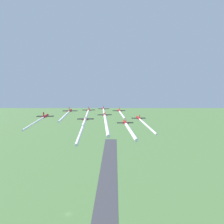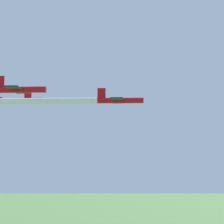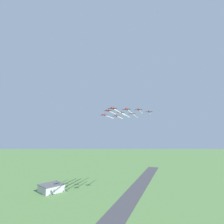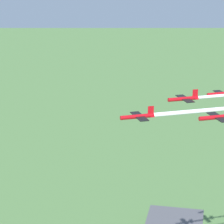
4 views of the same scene
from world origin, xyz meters
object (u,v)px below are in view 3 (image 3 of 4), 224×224
object	(u,v)px
hangar	(51,188)
jet_2	(108,111)
jet_5	(104,115)
jet_0	(113,108)
jet_4	(121,112)
jet_7	(132,114)
jet_3	(138,110)
jet_1	(126,109)
jet_6	(149,112)
jet_8	(116,116)

from	to	relation	value
hangar	jet_2	distance (m)	134.58
jet_2	jet_5	world-z (taller)	jet_2
jet_0	jet_4	bearing A→B (deg)	-90.00
jet_2	jet_7	world-z (taller)	jet_7
jet_2	jet_3	size ratio (longest dim) A/B	1.00
hangar	jet_4	bearing A→B (deg)	-74.25
hangar	jet_7	world-z (taller)	jet_7
jet_2	jet_7	xyz separation A→B (m)	(38.91, -1.83, 0.31)
jet_0	jet_2	xyz separation A→B (m)	(10.25, 16.56, 0.72)
jet_0	jet_1	size ratio (longest dim) A/B	1.00
hangar	jet_4	distance (m)	137.66
jet_5	jet_7	distance (m)	34.16
jet_7	jet_3	bearing A→B (deg)	120.47
jet_6	jet_7	bearing A→B (deg)	-0.00
hangar	jet_8	size ratio (longest dim) A/B	3.24
hangar	jet_5	xyz separation A→B (m)	(18.27, -79.96, 91.12)
hangar	jet_7	xyz separation A→B (m)	(46.93, -98.35, 93.75)
jet_3	jet_0	bearing A→B (deg)	59.53
jet_3	jet_4	distance (m)	19.90
hangar	jet_6	xyz separation A→B (m)	(56.13, -115.83, 95.29)
jet_2	jet_8	xyz separation A→B (m)	(29.71, 15.64, -1.83)
jet_3	jet_8	size ratio (longest dim) A/B	1.00
jet_3	jet_6	distance (m)	19.48
jet_0	jet_5	size ratio (longest dim) A/B	1.00
jet_5	jet_7	world-z (taller)	jet_7
jet_5	jet_8	size ratio (longest dim) A/B	1.00
hangar	jet_7	distance (m)	143.75
jet_3	jet_7	bearing A→B (deg)	-59.53
hangar	jet_3	size ratio (longest dim) A/B	3.24
jet_4	jet_6	size ratio (longest dim) A/B	1.00
hangar	jet_1	distance (m)	148.76
jet_2	jet_7	distance (m)	38.96
jet_1	jet_7	bearing A→B (deg)	-90.00
jet_7	jet_8	distance (m)	19.87
jet_1	jet_6	xyz separation A→B (m)	(38.91, -1.83, 1.28)
jet_5	jet_7	bearing A→B (deg)	-150.46
jet_1	jet_3	xyz separation A→B (m)	(19.46, -0.92, 1.69)
jet_0	jet_6	xyz separation A→B (m)	(58.37, -2.75, 2.58)
jet_3	jet_5	size ratio (longest dim) A/B	1.00
jet_0	jet_6	distance (m)	58.49
jet_3	jet_7	distance (m)	19.58
jet_3	jet_5	xyz separation A→B (m)	(-18.41, 34.95, -4.59)
jet_3	jet_7	xyz separation A→B (m)	(10.25, 16.56, -1.96)
jet_3	jet_6	world-z (taller)	jet_3
jet_0	jet_6	size ratio (longest dim) A/B	1.00
jet_0	jet_4	xyz separation A→B (m)	(29.71, 15.64, 0.57)
hangar	jet_6	size ratio (longest dim) A/B	3.24
jet_1	jet_8	bearing A→B (deg)	-59.53
jet_0	jet_3	bearing A→B (deg)	-120.47
jet_4	jet_6	distance (m)	34.11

